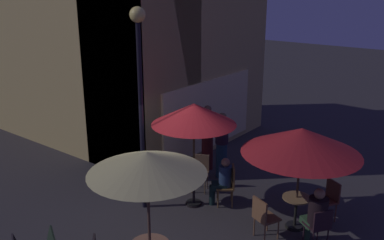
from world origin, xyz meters
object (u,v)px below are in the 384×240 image
at_px(cafe_table_1, 194,183).
at_px(cafe_chair_4, 229,182).
at_px(patron_standing_2, 207,137).
at_px(patio_umbrella_1, 194,114).
at_px(patron_standing_3, 222,145).
at_px(patio_umbrella_0, 301,141).
at_px(cafe_chair_1, 319,224).
at_px(cafe_chair_0, 263,215).
at_px(cafe_chair_2, 329,197).
at_px(patron_seated_1, 222,179).
at_px(patron_seated_0, 316,213).
at_px(street_lamp_near_corner, 140,73).
at_px(cafe_table_0, 296,207).
at_px(cafe_chair_3, 201,169).
at_px(patio_umbrella_2, 147,164).

xyz_separation_m(cafe_table_1, cafe_chair_4, (0.50, -0.67, 0.03)).
xyz_separation_m(cafe_chair_4, patron_standing_2, (1.38, 1.63, 0.36)).
height_order(cafe_table_1, patio_umbrella_1, patio_umbrella_1).
xyz_separation_m(cafe_table_1, patron_standing_3, (1.68, 0.35, 0.37)).
xyz_separation_m(cafe_table_1, patio_umbrella_0, (0.52, -2.34, 1.44)).
bearing_deg(cafe_chair_4, patio_umbrella_0, 144.08).
bearing_deg(cafe_chair_1, cafe_chair_0, 52.11).
xyz_separation_m(patio_umbrella_1, cafe_chair_2, (1.28, -2.77, -1.68)).
relative_size(cafe_chair_0, cafe_chair_4, 0.94).
height_order(cafe_chair_2, patron_seated_1, patron_seated_1).
bearing_deg(cafe_chair_1, patron_standing_2, 9.51).
relative_size(patio_umbrella_1, cafe_chair_2, 2.73).
height_order(patron_seated_1, patron_standing_2, patron_standing_2).
xyz_separation_m(patron_seated_0, patron_standing_3, (1.56, 3.29, 0.19)).
bearing_deg(street_lamp_near_corner, cafe_chair_1, -77.56).
bearing_deg(cafe_table_0, cafe_chair_3, 85.68).
relative_size(street_lamp_near_corner, cafe_chair_0, 5.00).
relative_size(cafe_chair_2, cafe_chair_4, 0.94).
distance_m(cafe_chair_0, cafe_chair_2, 1.75).
bearing_deg(patron_seated_0, cafe_chair_0, 57.83).
height_order(patio_umbrella_0, patron_seated_1, patio_umbrella_0).
xyz_separation_m(cafe_table_0, cafe_chair_3, (0.20, 2.68, 0.08)).
xyz_separation_m(cafe_table_0, patio_umbrella_1, (-0.52, 2.34, 1.76)).
bearing_deg(cafe_chair_0, cafe_table_0, 0.00).
bearing_deg(patio_umbrella_2, cafe_chair_3, 22.71).
distance_m(cafe_chair_1, cafe_chair_3, 3.45).
relative_size(cafe_table_0, patron_seated_1, 0.61).
height_order(cafe_chair_0, patron_seated_0, patron_seated_0).
bearing_deg(cafe_table_1, patio_umbrella_0, -77.36).
distance_m(patio_umbrella_0, patio_umbrella_1, 2.41).
distance_m(cafe_table_0, patron_standing_2, 3.60).
relative_size(patio_umbrella_2, cafe_chair_3, 2.67).
distance_m(patio_umbrella_1, patron_standing_3, 2.17).
bearing_deg(cafe_chair_1, cafe_table_0, -0.00).
distance_m(cafe_table_0, cafe_chair_0, 0.89).
xyz_separation_m(patron_seated_1, patron_standing_2, (1.48, 1.50, 0.27)).
bearing_deg(patio_umbrella_2, patron_standing_2, 24.20).
xyz_separation_m(cafe_table_1, patron_standing_2, (1.88, 0.97, 0.39)).
distance_m(cafe_chair_0, cafe_chair_1, 1.10).
bearing_deg(patron_standing_2, cafe_chair_3, 49.31).
bearing_deg(patron_seated_1, patron_standing_2, -81.36).
xyz_separation_m(patio_umbrella_2, patron_seated_1, (3.05, 0.53, -1.57)).
xyz_separation_m(patio_umbrella_0, patron_standing_3, (1.16, 2.69, -1.07)).
height_order(patio_umbrella_1, cafe_chair_4, patio_umbrella_1).
xyz_separation_m(cafe_table_0, patron_standing_3, (1.16, 2.69, 0.44)).
relative_size(patio_umbrella_2, patron_seated_0, 1.90).
height_order(cafe_chair_4, patron_standing_2, patron_standing_2).
relative_size(cafe_chair_0, cafe_chair_2, 1.00).
bearing_deg(cafe_chair_1, patron_standing_3, 8.40).
height_order(patio_umbrella_0, cafe_chair_3, patio_umbrella_0).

